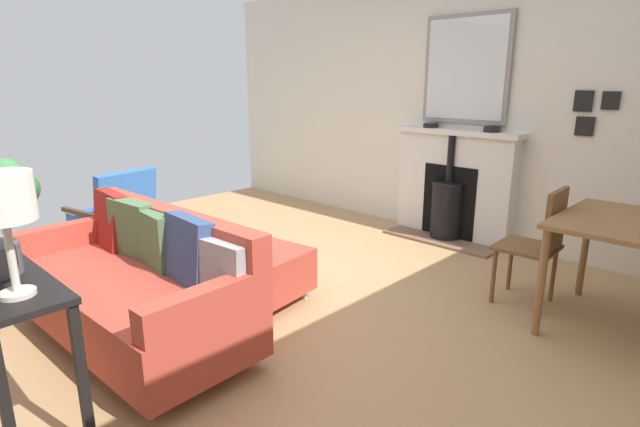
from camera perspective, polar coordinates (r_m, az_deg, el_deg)
ground_plane at (r=3.83m, az=-9.92°, el=-9.85°), size 5.36×6.18×0.01m
wall_left at (r=5.49m, az=12.98°, el=11.92°), size 0.12×6.18×2.66m
fireplace at (r=5.25m, az=15.03°, el=2.54°), size 0.49×1.33×1.13m
mirror_over_mantel at (r=5.22m, az=16.49°, el=15.68°), size 0.04×0.90×1.03m
mantel_bowl_near at (r=5.31m, az=12.69°, el=9.92°), size 0.16×0.16×0.04m
mantel_bowl_far at (r=4.99m, az=19.25°, el=9.21°), size 0.15×0.15×0.05m
sofa at (r=3.32m, az=-20.30°, el=-7.57°), size 0.84×1.82×0.84m
ottoman at (r=3.66m, az=-7.61°, el=-6.72°), size 0.75×0.73×0.40m
armchair_accent at (r=5.00m, az=-22.32°, el=0.65°), size 0.76×0.69×0.81m
table_lamp_far_end at (r=2.29m, az=-32.87°, el=1.15°), size 0.24×0.24×0.52m
dining_table at (r=3.66m, az=32.81°, el=-2.34°), size 0.96×0.89×0.75m
dining_chair_near_fireplace at (r=3.84m, az=24.10°, el=-2.69°), size 0.42×0.42×0.88m
photo_gallery_row at (r=4.80m, az=28.86°, el=10.46°), size 0.02×0.34×0.38m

